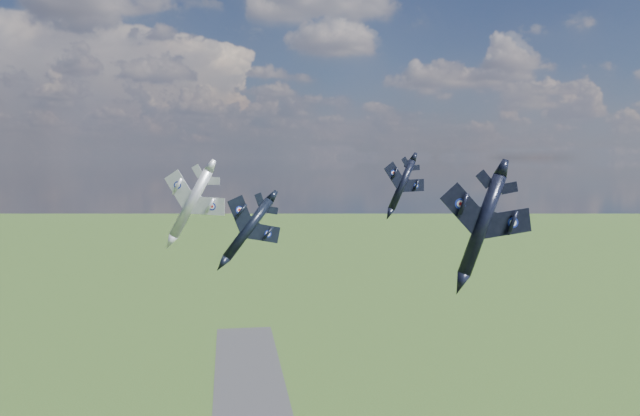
{
  "coord_description": "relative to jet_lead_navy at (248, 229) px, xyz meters",
  "views": [
    {
      "loc": [
        -7.76,
        -73.88,
        89.33
      ],
      "look_at": [
        5.28,
        13.8,
        82.19
      ],
      "focal_mm": 35.0,
      "sensor_mm": 36.0,
      "label": 1
    }
  ],
  "objects": [
    {
      "name": "jet_right_navy",
      "position": [
        22.51,
        -29.99,
        3.41
      ],
      "size": [
        11.85,
        15.27,
        6.3
      ],
      "primitive_type": null,
      "rotation": [
        0.0,
        0.34,
        -0.07
      ],
      "color": "black"
    },
    {
      "name": "jet_high_navy",
      "position": [
        26.65,
        13.82,
        5.54
      ],
      "size": [
        12.15,
        14.58,
        6.38
      ],
      "primitive_type": null,
      "rotation": [
        0.0,
        0.46,
        0.25
      ],
      "color": "black"
    },
    {
      "name": "jet_lead_navy",
      "position": [
        0.0,
        0.0,
        0.0
      ],
      "size": [
        14.08,
        16.83,
        8.9
      ],
      "primitive_type": null,
      "rotation": [
        0.0,
        0.7,
        0.34
      ],
      "color": "black"
    },
    {
      "name": "jet_left_silver",
      "position": [
        -8.54,
        9.07,
        3.08
      ],
      "size": [
        16.47,
        19.21,
        8.74
      ],
      "primitive_type": null,
      "rotation": [
        0.0,
        0.53,
        -0.34
      ],
      "color": "#B4B6C0"
    }
  ]
}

